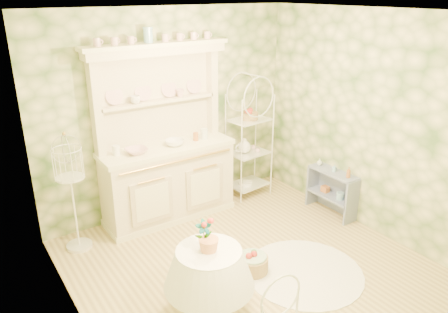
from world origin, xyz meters
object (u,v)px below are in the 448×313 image
bakers_rack (249,133)px  floor_basket (253,262)px  side_shelf (332,194)px  kitchen_dresser (166,136)px  round_table (209,283)px  birdcage_stand (72,191)px

bakers_rack → floor_basket: 2.12m
side_shelf → floor_basket: bearing=-170.6°
kitchen_dresser → bakers_rack: 1.32m
round_table → floor_basket: round_table is taller
round_table → floor_basket: 0.85m
round_table → bakers_rack: bearing=45.5°
side_shelf → round_table: bearing=-168.3°
kitchen_dresser → floor_basket: kitchen_dresser is taller
birdcage_stand → floor_basket: (1.43, -1.53, -0.62)m
round_table → birdcage_stand: 2.01m
side_shelf → round_table: (-2.46, -0.79, 0.07)m
birdcage_stand → side_shelf: bearing=-18.6°
floor_basket → kitchen_dresser: bearing=96.1°
kitchen_dresser → floor_basket: size_ratio=6.27×
side_shelf → floor_basket: (-1.71, -0.48, -0.17)m
kitchen_dresser → birdcage_stand: bearing=-176.1°
kitchen_dresser → round_table: (-0.58, -1.94, -0.79)m
floor_basket → bakers_rack: bearing=54.8°
side_shelf → birdcage_stand: size_ratio=0.45×
side_shelf → round_table: 2.58m
kitchen_dresser → bakers_rack: kitchen_dresser is taller
bakers_rack → birdcage_stand: (-2.56, -0.06, -0.21)m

